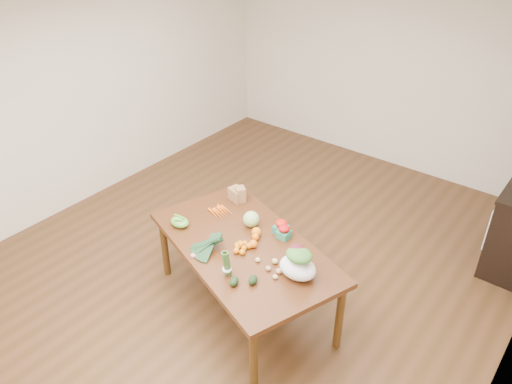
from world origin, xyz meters
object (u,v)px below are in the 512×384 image
Objects in this scene: cabbage at (251,219)px; asparagus_bundle at (227,263)px; dining_table at (244,277)px; mandarin_cluster at (241,245)px; salad_bag at (298,264)px; paper_bag at (237,193)px; kale_bunch at (203,245)px.

asparagus_bundle reaches higher than cabbage.
cabbage is at bearing 135.07° from dining_table.
asparagus_bundle reaches higher than dining_table.
mandarin_cluster is at bearing 130.37° from asparagus_bundle.
salad_bag is at bearing 14.52° from dining_table.
paper_bag is at bearing 145.24° from asparagus_bundle.
kale_bunch reaches higher than cabbage.
asparagus_bundle is 0.57m from salad_bag.
cabbage is 0.38× the size of kale_bunch.
asparagus_bundle is at bearing -67.54° from cabbage.
salad_bag reaches higher than kale_bunch.
cabbage is 0.80m from salad_bag.
cabbage is 0.72m from asparagus_bundle.
dining_table is 7.40× the size of asparagus_bundle.
kale_bunch is (-0.21, -0.30, 0.45)m from dining_table.
paper_bag is 1.27m from salad_bag.
mandarin_cluster is 0.59m from salad_bag.
salad_bag reaches higher than dining_table.
dining_table is 0.87m from paper_bag.
asparagus_bundle is at bearing -142.92° from salad_bag.
dining_table is at bearing -45.52° from paper_bag.
mandarin_cluster is (0.54, -0.60, -0.03)m from paper_bag.
cabbage is 0.85× the size of mandarin_cluster.
dining_table is 5.79× the size of salad_bag.
dining_table is 8.47× the size of paper_bag.
mandarin_cluster reaches higher than dining_table.
asparagus_bundle is (0.67, -0.93, 0.05)m from paper_bag.
mandarin_cluster is at bearing 65.79° from kale_bunch.
paper_bag is at bearing 153.96° from dining_table.
mandarin_cluster is at bearing -53.28° from dining_table.
dining_table is at bearing -64.41° from cabbage.
salad_bag is at bearing 36.53° from kale_bunch.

